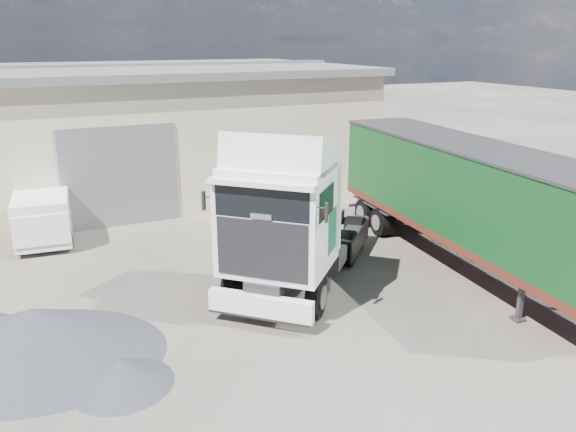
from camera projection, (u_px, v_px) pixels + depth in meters
name	position (u px, v px, depth m)	size (l,w,h in m)	color
ground	(294.00, 341.00, 12.57)	(120.00, 120.00, 0.00)	#282520
brick_boundary_wall	(491.00, 178.00, 22.02)	(0.35, 26.00, 2.50)	maroon
tractor_unit	(290.00, 224.00, 14.52)	(6.30, 6.43, 4.45)	black
box_trailer	(464.00, 192.00, 16.26)	(3.37, 11.13, 3.64)	#2D2D30
panel_van	(44.00, 214.00, 18.73)	(1.98, 4.19, 1.66)	black
gravel_heap	(31.00, 334.00, 11.82)	(7.04, 7.04, 1.13)	#20232B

